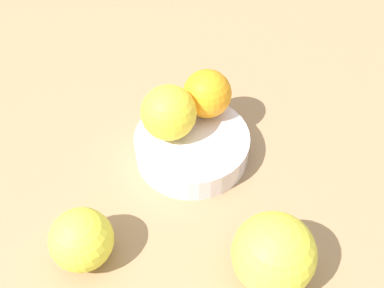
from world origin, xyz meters
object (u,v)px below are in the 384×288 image
object	(u,v)px
fruit_bowl	(192,146)
orange_loose_1	(81,240)
orange_in_bowl_1	(170,111)
orange_loose_0	(274,254)
orange_in_bowl_0	(207,94)

from	to	relation	value
fruit_bowl	orange_loose_1	distance (cm)	18.81
fruit_bowl	orange_in_bowl_1	size ratio (longest dim) A/B	2.12
fruit_bowl	orange_in_bowl_1	world-z (taller)	orange_in_bowl_1
fruit_bowl	orange_loose_0	size ratio (longest dim) A/B	1.68
orange_in_bowl_1	orange_loose_1	distance (cm)	18.49
orange_loose_0	orange_in_bowl_0	bearing A→B (deg)	-57.35
orange_loose_0	orange_loose_1	world-z (taller)	orange_loose_0
orange_in_bowl_0	orange_loose_0	world-z (taller)	orange_in_bowl_0
orange_loose_0	orange_loose_1	distance (cm)	20.15
orange_in_bowl_0	orange_in_bowl_1	distance (cm)	5.75
orange_in_bowl_0	orange_loose_0	bearing A→B (deg)	122.65
fruit_bowl	orange_loose_1	world-z (taller)	orange_loose_1
fruit_bowl	orange_in_bowl_0	world-z (taller)	orange_in_bowl_0
orange_in_bowl_0	orange_loose_0	distance (cm)	22.36
fruit_bowl	orange_loose_0	xyz separation A→B (cm)	(-12.60, 13.85, 2.69)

